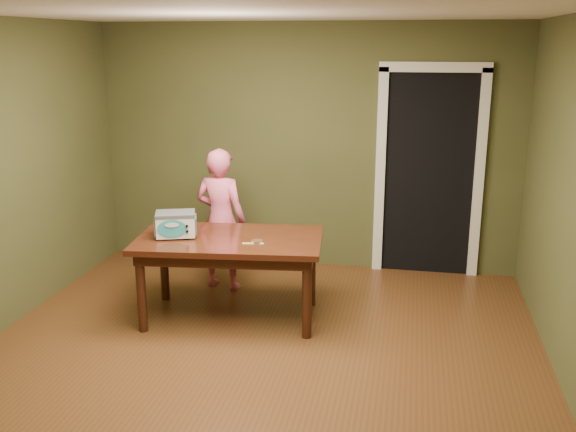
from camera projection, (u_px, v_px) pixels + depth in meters
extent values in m
plane|color=brown|center=(249.00, 371.00, 4.82)|extent=(5.00, 5.00, 0.00)
cube|color=#4D4F2A|center=(306.00, 148.00, 6.84)|extent=(4.50, 0.02, 2.60)
cube|color=#4D4F2A|center=(52.00, 387.00, 2.11)|extent=(4.50, 0.02, 2.60)
cube|color=white|center=(243.00, 9.00, 4.13)|extent=(4.50, 5.00, 0.02)
cube|color=black|center=(428.00, 170.00, 6.95)|extent=(0.90, 0.60, 2.10)
cube|color=black|center=(429.00, 176.00, 6.65)|extent=(0.90, 0.02, 2.10)
cube|color=white|center=(380.00, 174.00, 6.73)|extent=(0.10, 0.06, 2.20)
cube|color=white|center=(479.00, 178.00, 6.54)|extent=(0.10, 0.06, 2.20)
cube|color=white|center=(435.00, 67.00, 6.34)|extent=(1.10, 0.06, 0.10)
cube|color=#33170B|center=(229.00, 240.00, 5.58)|extent=(1.69, 1.06, 0.05)
cube|color=black|center=(230.00, 248.00, 5.60)|extent=(1.55, 0.93, 0.10)
cylinder|color=black|center=(141.00, 293.00, 5.40)|extent=(0.08, 0.08, 0.70)
cylinder|color=black|center=(164.00, 265.00, 6.08)|extent=(0.08, 0.08, 0.70)
cylinder|color=black|center=(307.00, 298.00, 5.28)|extent=(0.08, 0.08, 0.70)
cylinder|color=black|center=(311.00, 269.00, 5.96)|extent=(0.08, 0.08, 0.70)
cylinder|color=#4C4F54|center=(160.00, 240.00, 5.49)|extent=(0.02, 0.02, 0.01)
cylinder|color=#4C4F54|center=(161.00, 234.00, 5.66)|extent=(0.02, 0.02, 0.01)
cylinder|color=#4C4F54|center=(192.00, 238.00, 5.52)|extent=(0.02, 0.02, 0.01)
cylinder|color=#4C4F54|center=(192.00, 232.00, 5.69)|extent=(0.02, 0.02, 0.01)
cube|color=silver|center=(176.00, 225.00, 5.56)|extent=(0.39, 0.33, 0.19)
cube|color=#4C4F54|center=(175.00, 214.00, 5.54)|extent=(0.39, 0.34, 0.03)
cube|color=#4C4F54|center=(156.00, 226.00, 5.54)|extent=(0.08, 0.20, 0.14)
cube|color=#4C4F54|center=(196.00, 224.00, 5.59)|extent=(0.08, 0.20, 0.14)
ellipsoid|color=teal|center=(172.00, 229.00, 5.44)|extent=(0.24, 0.09, 0.16)
cylinder|color=black|center=(187.00, 226.00, 5.45)|extent=(0.02, 0.02, 0.02)
cylinder|color=black|center=(187.00, 231.00, 5.47)|extent=(0.02, 0.02, 0.02)
cylinder|color=silver|center=(257.00, 242.00, 5.42)|extent=(0.10, 0.10, 0.02)
cylinder|color=#492E18|center=(257.00, 241.00, 5.41)|extent=(0.09, 0.09, 0.01)
cube|color=#ECD266|center=(253.00, 244.00, 5.39)|extent=(0.18, 0.05, 0.01)
imported|color=#EC6188|center=(221.00, 219.00, 6.30)|extent=(0.56, 0.42, 1.41)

